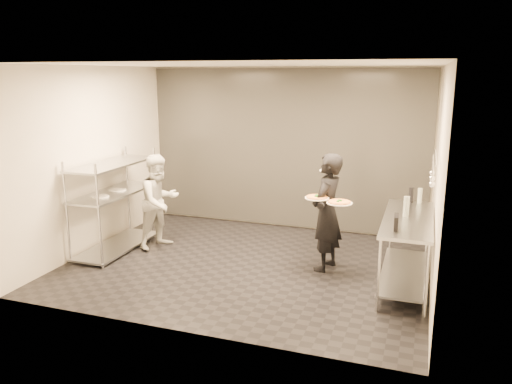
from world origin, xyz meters
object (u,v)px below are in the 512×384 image
(chef, at_px, (160,201))
(bottle_green, at_px, (406,207))
(waiter, at_px, (327,212))
(bottle_clear, at_px, (420,196))
(pos_monitor, at_px, (396,222))
(bottle_dark, at_px, (411,195))
(pizza_plate_far, at_px, (339,202))
(prep_counter, at_px, (407,240))
(pass_rack, at_px, (115,201))
(salad_plate, at_px, (329,169))
(pizza_plate_near, at_px, (317,197))

(chef, height_order, bottle_green, chef)
(waiter, xyz_separation_m, bottle_clear, (1.19, 0.56, 0.20))
(pos_monitor, xyz_separation_m, bottle_clear, (0.23, 1.35, 0.02))
(bottle_green, xyz_separation_m, bottle_dark, (0.03, 0.77, -0.02))
(pizza_plate_far, bearing_deg, prep_counter, 0.30)
(pass_rack, height_order, pos_monitor, pass_rack)
(chef, bearing_deg, pass_rack, 139.10)
(pizza_plate_far, distance_m, salad_plate, 0.72)
(pass_rack, height_order, bottle_clear, pass_rack)
(pass_rack, height_order, chef, pass_rack)
(chef, relative_size, pos_monitor, 6.40)
(pass_rack, bearing_deg, pizza_plate_far, -0.03)
(pass_rack, distance_m, bottle_clear, 4.52)
(pizza_plate_near, xyz_separation_m, pos_monitor, (1.06, -0.60, -0.07))
(prep_counter, height_order, pizza_plate_near, pizza_plate_near)
(salad_plate, xyz_separation_m, pos_monitor, (1.02, -1.14, -0.36))
(prep_counter, height_order, bottle_dark, bottle_dark)
(bottle_clear, bearing_deg, pizza_plate_far, -140.81)
(prep_counter, distance_m, bottle_dark, 0.89)
(pizza_plate_near, distance_m, pos_monitor, 1.22)
(prep_counter, bearing_deg, bottle_dark, 90.31)
(waiter, xyz_separation_m, bottle_dark, (1.08, 0.56, 0.20))
(pizza_plate_near, height_order, pizza_plate_far, pizza_plate_near)
(salad_plate, relative_size, pos_monitor, 1.13)
(pizza_plate_near, distance_m, salad_plate, 0.61)
(pass_rack, distance_m, chef, 0.68)
(pass_rack, xyz_separation_m, chef, (0.60, 0.32, -0.03))
(pass_rack, distance_m, pos_monitor, 4.25)
(pizza_plate_near, bearing_deg, salad_plate, 85.42)
(waiter, distance_m, pizza_plate_far, 0.39)
(bottle_green, bearing_deg, pos_monitor, -98.28)
(prep_counter, distance_m, bottle_clear, 0.90)
(pos_monitor, height_order, bottle_dark, bottle_dark)
(chef, distance_m, pizza_plate_far, 2.89)
(waiter, relative_size, bottle_dark, 7.75)
(pos_monitor, xyz_separation_m, bottle_dark, (0.12, 1.35, 0.02))
(prep_counter, height_order, bottle_green, bottle_green)
(salad_plate, bearing_deg, pizza_plate_far, -65.87)
(pizza_plate_near, bearing_deg, waiter, 62.07)
(pass_rack, relative_size, pizza_plate_near, 4.94)
(pizza_plate_near, xyz_separation_m, bottle_dark, (1.18, 0.75, -0.05))
(salad_plate, xyz_separation_m, bottle_dark, (1.14, 0.21, -0.33))
(pass_rack, height_order, pizza_plate_near, pass_rack)
(pizza_plate_far, relative_size, pos_monitor, 1.48)
(bottle_dark, bearing_deg, bottle_green, -92.33)
(pos_monitor, xyz_separation_m, bottle_green, (0.08, 0.58, 0.05))
(prep_counter, distance_m, pos_monitor, 0.68)
(pizza_plate_near, xyz_separation_m, salad_plate, (0.04, 0.54, 0.29))
(waiter, distance_m, bottle_dark, 1.23)
(bottle_green, bearing_deg, waiter, 168.70)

